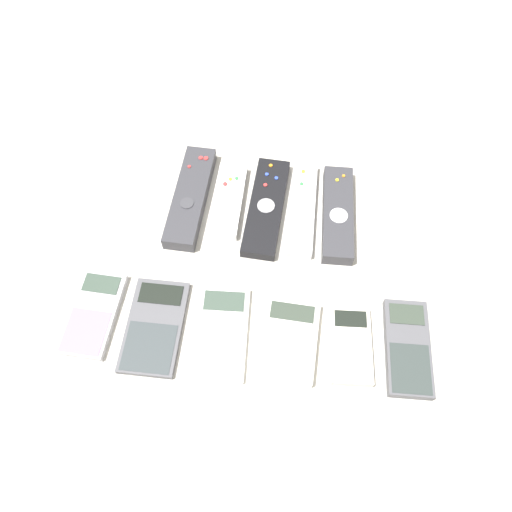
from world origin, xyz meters
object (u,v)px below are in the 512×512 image
(remote_2, at_px, (266,207))
(calculator_4, at_px, (351,346))
(calculator_1, at_px, (155,326))
(calculator_2, at_px, (221,333))
(calculator_0, at_px, (93,313))
(calculator_3, at_px, (289,341))
(calculator_5, at_px, (408,348))
(remote_4, at_px, (338,214))
(remote_3, at_px, (303,209))
(remote_1, at_px, (228,201))
(remote_0, at_px, (191,197))

(remote_2, bearing_deg, calculator_4, -54.27)
(calculator_1, bearing_deg, calculator_4, 0.13)
(calculator_2, bearing_deg, remote_2, 76.47)
(calculator_0, bearing_deg, calculator_3, 0.11)
(calculator_4, xyz_separation_m, calculator_5, (0.09, 0.01, 0.00))
(remote_2, height_order, calculator_0, remote_2)
(remote_4, bearing_deg, calculator_4, -84.79)
(calculator_1, height_order, calculator_2, same)
(calculator_0, height_order, calculator_3, calculator_3)
(remote_3, bearing_deg, calculator_3, -91.46)
(remote_4, height_order, calculator_3, remote_4)
(remote_1, height_order, calculator_4, remote_1)
(remote_4, distance_m, calculator_0, 0.44)
(remote_4, relative_size, calculator_2, 1.22)
(calculator_1, distance_m, calculator_3, 0.21)
(remote_1, bearing_deg, calculator_4, -47.60)
(calculator_5, bearing_deg, calculator_3, -178.86)
(calculator_2, bearing_deg, calculator_0, 174.56)
(calculator_0, relative_size, calculator_2, 0.93)
(remote_1, distance_m, calculator_0, 0.30)
(calculator_2, height_order, calculator_5, calculator_5)
(remote_0, bearing_deg, remote_1, 3.84)
(calculator_1, bearing_deg, remote_3, 48.67)
(calculator_1, bearing_deg, remote_2, 57.84)
(calculator_4, bearing_deg, calculator_1, 177.05)
(calculator_4, bearing_deg, calculator_2, 176.98)
(calculator_5, bearing_deg, remote_4, 114.52)
(remote_2, distance_m, calculator_2, 0.25)
(calculator_5, bearing_deg, remote_3, 124.49)
(remote_1, distance_m, calculator_5, 0.40)
(remote_3, bearing_deg, calculator_1, -131.24)
(calculator_1, height_order, calculator_3, calculator_3)
(calculator_2, xyz_separation_m, calculator_5, (0.29, 0.01, 0.00))
(remote_0, height_order, calculator_3, remote_0)
(remote_0, distance_m, calculator_0, 0.26)
(calculator_3, distance_m, calculator_5, 0.18)
(remote_3, bearing_deg, remote_0, 179.92)
(calculator_5, bearing_deg, remote_1, 140.30)
(remote_1, bearing_deg, calculator_5, -37.68)
(remote_3, height_order, calculator_1, remote_3)
(calculator_1, relative_size, calculator_2, 1.00)
(remote_3, relative_size, calculator_2, 1.25)
(remote_0, bearing_deg, remote_2, -0.23)
(remote_2, xyz_separation_m, calculator_5, (0.24, -0.23, -0.00))
(calculator_0, relative_size, calculator_3, 1.11)
(remote_2, height_order, calculator_4, remote_2)
(remote_3, xyz_separation_m, calculator_4, (0.09, -0.25, -0.00))
(remote_0, bearing_deg, calculator_5, -30.50)
(calculator_2, bearing_deg, remote_4, 51.40)
(remote_2, bearing_deg, calculator_2, -97.80)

